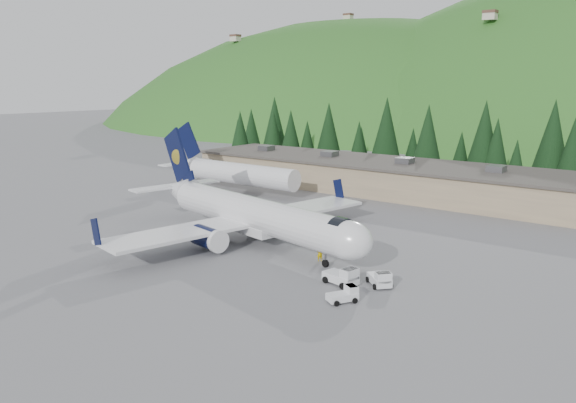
# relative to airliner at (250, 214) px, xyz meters

# --- Properties ---
(ground) EXTENTS (600.00, 600.00, 0.00)m
(ground) POSITION_rel_airliner_xyz_m (1.08, -0.21, -3.32)
(ground) COLOR slate
(airliner) EXTENTS (37.40, 35.31, 12.45)m
(airliner) POSITION_rel_airliner_xyz_m (0.00, 0.00, 0.00)
(airliner) COLOR white
(airliner) RESTS_ON ground
(second_airliner) EXTENTS (27.50, 11.00, 10.05)m
(second_airliner) POSITION_rel_airliner_xyz_m (-23.85, 21.79, 0.01)
(second_airliner) COLOR white
(second_airliner) RESTS_ON ground
(baggage_tug_a) EXTENTS (3.57, 2.53, 1.76)m
(baggage_tug_a) POSITION_rel_airliner_xyz_m (16.26, -5.64, -2.53)
(baggage_tug_a) COLOR silver
(baggage_tug_a) RESTS_ON ground
(baggage_tug_b) EXTENTS (3.17, 3.04, 1.56)m
(baggage_tug_b) POSITION_rel_airliner_xyz_m (19.19, -3.90, -2.62)
(baggage_tug_b) COLOR silver
(baggage_tug_b) RESTS_ON ground
(baggage_tug_c) EXTENTS (2.47, 2.87, 1.37)m
(baggage_tug_c) POSITION_rel_airliner_xyz_m (18.54, -8.98, -2.70)
(baggage_tug_c) COLOR silver
(baggage_tug_c) RESTS_ON ground
(terminal_building) EXTENTS (71.00, 17.00, 6.10)m
(terminal_building) POSITION_rel_airliner_xyz_m (-3.93, 37.79, -0.70)
(terminal_building) COLOR #8B785D
(terminal_building) RESTS_ON ground
(ramp_worker) EXTENTS (0.69, 0.68, 1.59)m
(ramp_worker) POSITION_rel_airliner_xyz_m (10.58, -1.13, -2.52)
(ramp_worker) COLOR #E2B700
(ramp_worker) RESTS_ON ground
(tree_line) EXTENTS (112.13, 18.47, 14.23)m
(tree_line) POSITION_rel_airliner_xyz_m (-5.35, 60.69, 4.04)
(tree_line) COLOR black
(tree_line) RESTS_ON ground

